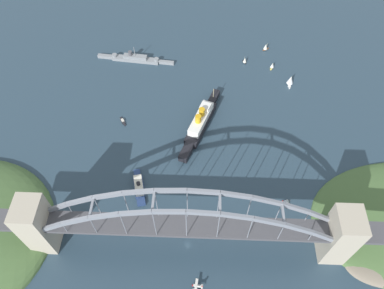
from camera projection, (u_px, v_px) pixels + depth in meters
The scene contains 12 objects.
ground_plane at pixel (188, 245), 251.02m from camera, with size 1400.00×1400.00×0.00m, color #283D4C.
harbor_arch_bridge at pixel (187, 229), 228.68m from camera, with size 256.45×20.23×66.75m.
ocean_liner at pixel (201, 122), 308.56m from camera, with size 34.15×78.79×19.79m.
naval_cruiser at pixel (135, 59), 361.03m from camera, with size 77.35×11.99×16.63m.
harbor_ferry_steamer at pixel (139, 187), 275.51m from camera, with size 12.95×31.79×7.76m.
seaplane_taxiing_near_bridge at pixel (197, 286), 232.52m from camera, with size 7.21×9.18×5.10m.
small_boat_0 at pixel (290, 80), 339.73m from camera, with size 6.68×11.00×10.99m.
small_boat_1 at pixel (266, 47), 370.10m from camera, with size 6.67×5.42×8.00m.
small_boat_2 at pixel (245, 60), 358.69m from camera, with size 4.57×5.96×7.18m.
small_boat_3 at pixel (287, 202), 266.17m from camera, with size 8.14×7.21×8.56m.
small_boat_4 at pixel (272, 65), 354.26m from camera, with size 4.61×6.22×7.13m.
small_boat_5 at pixel (123, 121), 315.96m from camera, with size 6.79×10.24×1.74m.
Camera 1 is at (6.45, -92.10, 243.53)m, focal length 34.00 mm.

